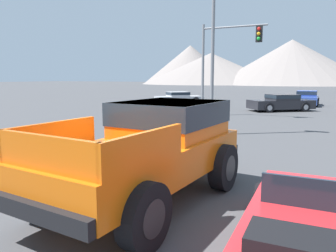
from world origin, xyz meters
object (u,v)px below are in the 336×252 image
(orange_pickup_truck, at_px, (154,144))
(red_convertible_car, at_px, (318,243))
(parked_car_silver, at_px, (179,98))
(parked_car_blue, at_px, (307,98))
(street_lamp_post, at_px, (213,12))
(traffic_light_main, at_px, (227,52))
(parked_car_dark, at_px, (281,102))

(orange_pickup_truck, relative_size, red_convertible_car, 1.18)
(parked_car_silver, bearing_deg, red_convertible_car, -17.07)
(orange_pickup_truck, distance_m, parked_car_blue, 25.09)
(red_convertible_car, bearing_deg, orange_pickup_truck, 152.75)
(red_convertible_car, relative_size, parked_car_blue, 1.04)
(red_convertible_car, xyz_separation_m, street_lamp_post, (-4.34, 8.88, 4.54))
(red_convertible_car, bearing_deg, traffic_light_main, 108.52)
(parked_car_silver, relative_size, parked_car_blue, 1.01)
(parked_car_dark, relative_size, parked_car_silver, 1.11)
(traffic_light_main, xyz_separation_m, street_lamp_post, (1.30, -6.51, 1.04))
(parked_car_dark, bearing_deg, red_convertible_car, 150.30)
(orange_pickup_truck, distance_m, traffic_light_main, 14.47)
(orange_pickup_truck, xyz_separation_m, parked_car_dark, (-0.02, 19.11, -0.47))
(parked_car_dark, height_order, parked_car_silver, parked_car_dark)
(red_convertible_car, xyz_separation_m, traffic_light_main, (-5.64, 15.39, 3.50))
(orange_pickup_truck, relative_size, parked_car_blue, 1.24)
(orange_pickup_truck, distance_m, red_convertible_car, 3.42)
(orange_pickup_truck, xyz_separation_m, parked_car_blue, (1.34, 25.05, -0.45))
(traffic_light_main, bearing_deg, parked_car_dark, 63.25)
(traffic_light_main, bearing_deg, parked_car_blue, 70.36)
(parked_car_silver, bearing_deg, parked_car_dark, 30.96)
(orange_pickup_truck, bearing_deg, parked_car_blue, 91.80)
(parked_car_silver, distance_m, street_lamp_post, 16.55)
(orange_pickup_truck, xyz_separation_m, parked_car_silver, (-9.10, 21.37, -0.51))
(parked_car_blue, distance_m, traffic_light_main, 12.24)
(orange_pickup_truck, distance_m, street_lamp_post, 8.48)
(parked_car_blue, bearing_deg, red_convertible_car, 93.32)
(street_lamp_post, bearing_deg, parked_car_silver, 119.18)
(orange_pickup_truck, height_order, red_convertible_car, orange_pickup_truck)
(orange_pickup_truck, height_order, parked_car_blue, orange_pickup_truck)
(orange_pickup_truck, xyz_separation_m, red_convertible_car, (3.02, -1.45, -0.67))
(traffic_light_main, bearing_deg, street_lamp_post, -78.67)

